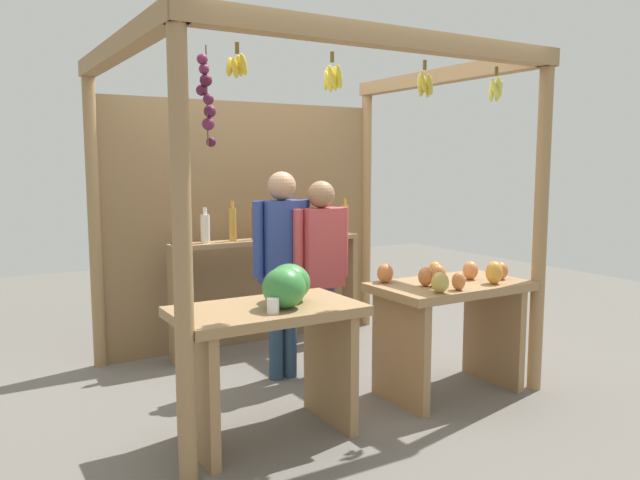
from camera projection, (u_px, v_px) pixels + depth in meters
ground_plane at (306, 377)px, 4.90m from camera, size 12.00×12.00×0.00m
market_stall at (276, 189)px, 5.13m from camera, size 2.77×2.29×2.45m
fruit_counter_left at (272, 332)px, 3.76m from camera, size 1.11×0.64×1.06m
fruit_counter_right at (450, 312)px, 4.49m from camera, size 1.11×0.64×0.98m
bottle_shelf_unit at (268, 261)px, 5.54m from camera, size 1.77×0.22×1.35m
vendor_man at (282, 256)px, 4.77m from camera, size 0.48×0.22×1.60m
vendor_woman at (321, 262)px, 4.81m from camera, size 0.48×0.21×1.53m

